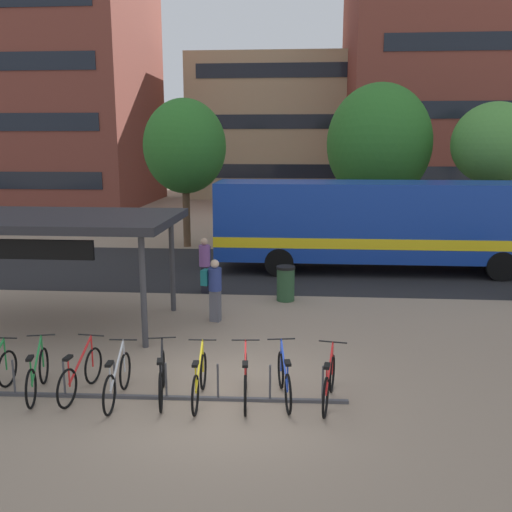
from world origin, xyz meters
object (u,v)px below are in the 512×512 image
at_px(parked_bicycle_red_7, 245,381).
at_px(trash_bin, 286,283).
at_px(city_bus, 387,222).
at_px(street_tree_2, 379,143).
at_px(transit_shelter, 44,222).
at_px(parked_bicycle_black_5, 162,378).
at_px(parked_bicycle_silver_4, 117,381).
at_px(street_tree_0, 494,144).
at_px(parked_bicycle_yellow_6, 199,381).
at_px(commuter_navy_pack_0, 205,261).
at_px(commuter_teal_pack_1, 214,286).
at_px(parked_bicycle_red_9, 329,383).
at_px(parked_bicycle_green_2, 38,375).
at_px(street_tree_1, 185,147).
at_px(parked_bicycle_blue_8, 284,380).
at_px(parked_bicycle_red_3, 81,375).

bearing_deg(parked_bicycle_red_7, trash_bin, -9.88).
xyz_separation_m(city_bus, street_tree_2, (0.48, 6.35, 2.74)).
bearing_deg(city_bus, transit_shelter, -144.17).
bearing_deg(parked_bicycle_black_5, parked_bicycle_silver_4, 90.72).
bearing_deg(street_tree_2, street_tree_0, -21.25).
bearing_deg(trash_bin, parked_bicycle_yellow_6, -101.88).
xyz_separation_m(city_bus, commuter_navy_pack_0, (-6.00, -3.37, -0.79)).
bearing_deg(city_bus, commuter_teal_pack_1, -130.58).
relative_size(parked_bicycle_black_5, commuter_navy_pack_0, 0.99).
height_order(parked_bicycle_yellow_6, parked_bicycle_red_7, same).
distance_m(street_tree_0, street_tree_2, 4.88).
bearing_deg(parked_bicycle_red_7, parked_bicycle_red_9, -93.92).
bearing_deg(parked_bicycle_green_2, parked_bicycle_silver_4, -107.86).
bearing_deg(street_tree_2, transit_shelter, -127.09).
height_order(parked_bicycle_silver_4, street_tree_1, street_tree_1).
height_order(city_bus, street_tree_2, street_tree_2).
bearing_deg(street_tree_1, commuter_teal_pack_1, -74.89).
bearing_deg(street_tree_2, street_tree_1, -165.68).
relative_size(parked_bicycle_silver_4, street_tree_0, 0.28).
distance_m(parked_bicycle_silver_4, street_tree_2, 18.90).
relative_size(parked_bicycle_red_7, street_tree_2, 0.24).
relative_size(parked_bicycle_silver_4, parked_bicycle_blue_8, 1.01).
relative_size(parked_bicycle_red_3, street_tree_0, 0.28).
bearing_deg(city_bus, street_tree_2, 85.86).
distance_m(parked_bicycle_black_5, trash_bin, 6.85).
bearing_deg(parked_bicycle_yellow_6, commuter_teal_pack_1, 3.32).
relative_size(street_tree_0, street_tree_1, 0.97).
bearing_deg(parked_bicycle_green_2, trash_bin, -46.93).
distance_m(parked_bicycle_red_3, street_tree_1, 15.31).
bearing_deg(parked_bicycle_blue_8, parked_bicycle_red_9, -104.81).
relative_size(parked_bicycle_red_3, commuter_teal_pack_1, 1.05).
height_order(commuter_navy_pack_0, street_tree_1, street_tree_1).
height_order(city_bus, parked_bicycle_silver_4, city_bus).
bearing_deg(parked_bicycle_yellow_6, city_bus, -26.57).
relative_size(commuter_teal_pack_1, street_tree_2, 0.23).
distance_m(commuter_teal_pack_1, trash_bin, 2.77).
bearing_deg(parked_bicycle_red_3, street_tree_0, -33.33).
xyz_separation_m(parked_bicycle_green_2, parked_bicycle_black_5, (2.32, 0.04, 0.00)).
height_order(city_bus, parked_bicycle_red_7, city_bus).
height_order(parked_bicycle_yellow_6, trash_bin, trash_bin).
bearing_deg(commuter_navy_pack_0, parked_bicycle_red_3, -9.54).
relative_size(parked_bicycle_red_9, street_tree_0, 0.27).
relative_size(parked_bicycle_red_7, street_tree_0, 0.28).
height_order(trash_bin, street_tree_2, street_tree_2).
xyz_separation_m(commuter_teal_pack_1, street_tree_0, (10.33, 10.73, 3.56)).
xyz_separation_m(parked_bicycle_red_3, parked_bicycle_yellow_6, (2.23, -0.09, 0.00)).
height_order(parked_bicycle_red_3, trash_bin, trash_bin).
distance_m(parked_bicycle_red_7, parked_bicycle_red_9, 1.49).
xyz_separation_m(commuter_navy_pack_0, street_tree_1, (-2.08, 7.53, 3.39)).
bearing_deg(parked_bicycle_yellow_6, parked_bicycle_green_2, 87.56).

